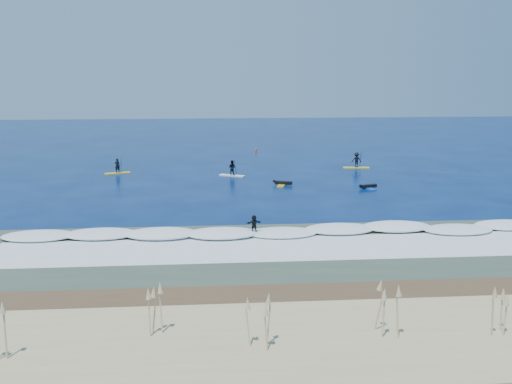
{
  "coord_description": "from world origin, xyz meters",
  "views": [
    {
      "loc": [
        -3.61,
        -46.37,
        10.9
      ],
      "look_at": [
        0.1,
        0.66,
        0.6
      ],
      "focal_mm": 40.0,
      "sensor_mm": 36.0,
      "label": 1
    }
  ],
  "objects": [
    {
      "name": "wet_sand_strip",
      "position": [
        0.0,
        -21.5,
        0.0
      ],
      "size": [
        90.0,
        5.0,
        0.08
      ],
      "primitive_type": "cube",
      "color": "#4B3323",
      "rests_on": "ground"
    },
    {
      "name": "prone_paddler_far",
      "position": [
        10.72,
        4.13,
        0.16
      ],
      "size": [
        1.8,
        2.37,
        0.48
      ],
      "rotation": [
        0.0,
        0.0,
        1.88
      ],
      "color": "blue",
      "rests_on": "ground"
    },
    {
      "name": "dune",
      "position": [
        0.0,
        -27.0,
        0.0
      ],
      "size": [
        90.0,
        7.0,
        2.0
      ],
      "primitive_type": "cube",
      "color": "tan",
      "rests_on": "ground"
    },
    {
      "name": "ground",
      "position": [
        0.0,
        0.0,
        0.0
      ],
      "size": [
        160.0,
        160.0,
        0.0
      ],
      "primitive_type": "plane",
      "color": "#031542",
      "rests_on": "ground"
    },
    {
      "name": "sup_paddler_right",
      "position": [
        12.41,
        14.93,
        0.79
      ],
      "size": [
        2.94,
        0.94,
        2.03
      ],
      "rotation": [
        0.0,
        0.0,
        -0.08
      ],
      "color": "yellow",
      "rests_on": "ground"
    },
    {
      "name": "marker_buoy",
      "position": [
        2.29,
        28.29,
        0.28
      ],
      "size": [
        0.27,
        0.27,
        0.65
      ],
      "rotation": [
        0.0,
        0.0,
        -0.41
      ],
      "color": "#DF4F13",
      "rests_on": "ground"
    },
    {
      "name": "wave_surfer",
      "position": [
        -0.89,
        -10.17,
        0.73
      ],
      "size": [
        1.79,
        0.9,
        1.25
      ],
      "rotation": [
        0.0,
        0.0,
        0.26
      ],
      "color": "white",
      "rests_on": "breaking_wave"
    },
    {
      "name": "dune_grass",
      "position": [
        0.0,
        -27.0,
        1.85
      ],
      "size": [
        40.0,
        4.0,
        1.7
      ],
      "primitive_type": null,
      "color": "#D1B181",
      "rests_on": "dune"
    },
    {
      "name": "prone_paddler_near",
      "position": [
        3.08,
        6.29,
        0.17
      ],
      "size": [
        1.84,
        2.42,
        0.49
      ],
      "rotation": [
        0.0,
        0.0,
        1.25
      ],
      "color": "gold",
      "rests_on": "ground"
    },
    {
      "name": "shallow_water",
      "position": [
        0.0,
        -14.0,
        0.01
      ],
      "size": [
        90.0,
        13.0,
        0.01
      ],
      "primitive_type": "cube",
      "color": "#344736",
      "rests_on": "ground"
    },
    {
      "name": "sup_paddler_left",
      "position": [
        -13.5,
        13.61,
        0.58
      ],
      "size": [
        2.69,
        1.57,
        1.85
      ],
      "rotation": [
        0.0,
        0.0,
        0.37
      ],
      "color": "yellow",
      "rests_on": "ground"
    },
    {
      "name": "whitewater",
      "position": [
        0.0,
        -13.0,
        0.0
      ],
      "size": [
        34.0,
        5.0,
        0.02
      ],
      "primitive_type": "cube",
      "color": "silver",
      "rests_on": "ground"
    },
    {
      "name": "breaking_wave",
      "position": [
        0.0,
        -10.0,
        0.0
      ],
      "size": [
        40.0,
        6.0,
        0.3
      ],
      "primitive_type": "cube",
      "color": "white",
      "rests_on": "ground"
    },
    {
      "name": "sup_paddler_center",
      "position": [
        -1.53,
        11.31,
        0.71
      ],
      "size": [
        2.71,
        1.81,
        1.89
      ],
      "rotation": [
        0.0,
        0.0,
        -0.47
      ],
      "color": "white",
      "rests_on": "ground"
    }
  ]
}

